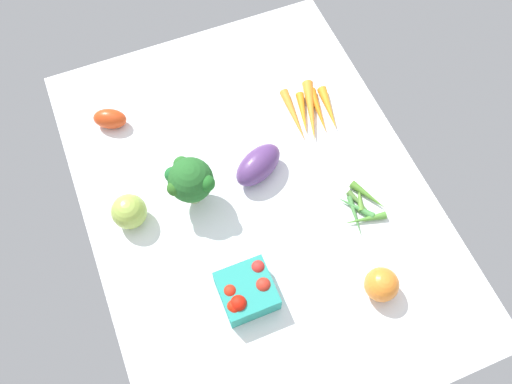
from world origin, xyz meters
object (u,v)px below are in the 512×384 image
berry_basket (246,291)px  eggplant (258,165)px  okra_pile (362,206)px  roma_tomato (110,119)px  broccoli_head (190,180)px  carrot_bunch (311,112)px  heirloom_tomato_orange (382,285)px  heirloom_tomato_green (129,212)px

berry_basket → eggplant: bearing=-26.8°
okra_pile → roma_tomato: bearing=47.0°
roma_tomato → broccoli_head: size_ratio=0.60×
roma_tomato → broccoli_head: broccoli_head is taller
okra_pile → carrot_bunch: (27.50, -0.11, 0.37)cm
broccoli_head → heirloom_tomato_orange: size_ratio=1.88×
heirloom_tomato_green → berry_basket: heirloom_tomato_green is taller
okra_pile → eggplant: bearing=46.4°
okra_pile → heirloom_tomato_green: 51.62cm
heirloom_tomato_orange → broccoli_head: bearing=39.5°
broccoli_head → heirloom_tomato_orange: bearing=-140.5°
berry_basket → broccoli_head: broccoli_head is taller
broccoli_head → eggplant: bearing=-88.0°
eggplant → roma_tomato: size_ratio=1.58×
berry_basket → heirloom_tomato_orange: 27.69cm
heirloom_tomato_orange → heirloom_tomato_green: bearing=51.0°
eggplant → heirloom_tomato_orange: bearing=-96.0°
eggplant → heirloom_tomato_green: bearing=155.4°
eggplant → roma_tomato: 38.35cm
heirloom_tomato_green → broccoli_head: broccoli_head is taller
broccoli_head → okra_pile: bearing=-115.9°
heirloom_tomato_green → heirloom_tomato_orange: (-35.14, -43.34, -0.32)cm
broccoli_head → berry_basket: bearing=-173.8°
okra_pile → carrot_bunch: carrot_bunch is taller
okra_pile → heirloom_tomato_orange: (-18.41, 5.40, 2.74)cm
eggplant → carrot_bunch: 21.05cm
heirloom_tomato_green → berry_basket: size_ratio=0.72×
carrot_bunch → berry_basket: 48.54cm
heirloom_tomato_green → heirloom_tomato_orange: heirloom_tomato_green is taller
eggplant → broccoli_head: (-0.56, 16.20, 4.89)cm
okra_pile → heirloom_tomato_orange: size_ratio=1.82×
eggplant → berry_basket: eggplant is taller
roma_tomato → carrot_bunch: (-15.74, -46.45, -1.20)cm
okra_pile → broccoli_head: broccoli_head is taller
okra_pile → berry_basket: size_ratio=1.20×
carrot_bunch → heirloom_tomato_orange: (-45.92, 5.52, 2.37)cm
heirloom_tomato_green → broccoli_head: size_ratio=0.58×
okra_pile → heirloom_tomato_green: heirloom_tomato_green is taller
roma_tomato → carrot_bunch: roma_tomato is taller
eggplant → heirloom_tomato_orange: 37.88cm
roma_tomato → heirloom_tomato_orange: heirloom_tomato_orange is taller
broccoli_head → heirloom_tomato_green: bearing=89.9°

